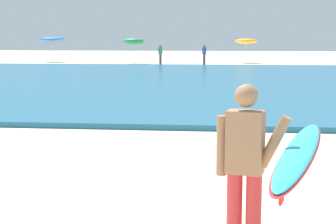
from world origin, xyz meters
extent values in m
plane|color=beige|center=(0.00, 0.00, 0.00)|extent=(160.00, 160.00, 0.00)
cube|color=#1E6084|center=(0.00, 20.31, 0.07)|extent=(120.00, 28.00, 0.14)
cylinder|color=red|center=(2.30, -0.80, 0.44)|extent=(0.15, 0.15, 0.88)
cylinder|color=red|center=(2.48, -0.85, 0.44)|extent=(0.15, 0.15, 0.88)
cube|color=#9E7051|center=(2.39, -0.82, 1.18)|extent=(0.39, 0.30, 0.60)
sphere|color=#9E7051|center=(2.39, -0.82, 1.62)|extent=(0.22, 0.22, 0.22)
cylinder|color=#9E7051|center=(2.17, -0.76, 1.13)|extent=(0.10, 0.10, 0.58)
cylinder|color=#9E7051|center=(2.65, -0.87, 1.20)|extent=(0.33, 0.18, 0.51)
ellipsoid|color=#33BCD6|center=(2.87, -0.95, 1.13)|extent=(0.91, 2.52, 0.19)
ellipsoid|color=red|center=(2.87, -0.95, 1.11)|extent=(0.96, 2.62, 0.15)
cube|color=red|center=(2.61, -1.93, 1.01)|extent=(0.06, 0.14, 0.14)
cylinder|color=beige|center=(-13.11, 40.26, 0.99)|extent=(0.05, 0.05, 1.98)
ellipsoid|color=blue|center=(-13.11, 40.26, 2.04)|extent=(2.20, 2.21, 0.44)
cylinder|color=beige|center=(-5.31, 37.86, 0.87)|extent=(0.05, 0.05, 1.75)
ellipsoid|color=#23844C|center=(-5.31, 37.86, 1.83)|extent=(1.80, 1.83, 0.70)
cylinder|color=beige|center=(4.03, 39.77, 0.89)|extent=(0.05, 0.05, 1.79)
ellipsoid|color=#F4A31E|center=(4.03, 39.77, 1.85)|extent=(1.89, 1.91, 0.58)
cylinder|color=#383842|center=(0.61, 36.49, 0.42)|extent=(0.20, 0.20, 0.84)
cube|color=#2D4CA5|center=(0.61, 36.49, 1.11)|extent=(0.32, 0.20, 0.54)
sphere|color=brown|center=(0.61, 36.49, 1.48)|extent=(0.20, 0.20, 0.20)
cylinder|color=#383842|center=(-2.90, 36.34, 0.42)|extent=(0.20, 0.20, 0.84)
cube|color=#338C4C|center=(-2.90, 36.34, 1.11)|extent=(0.32, 0.20, 0.54)
sphere|color=brown|center=(-2.90, 36.34, 1.48)|extent=(0.20, 0.20, 0.20)
camera|label=1|loc=(2.18, -5.76, 2.16)|focal=56.37mm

